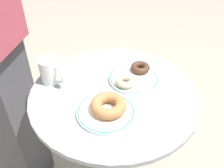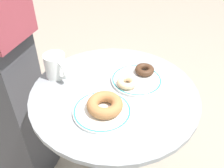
% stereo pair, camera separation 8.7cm
% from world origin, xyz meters
% --- Properties ---
extents(cafe_table, '(0.62, 0.62, 0.74)m').
position_xyz_m(cafe_table, '(0.00, 0.00, 0.48)').
color(cafe_table, gray).
rests_on(cafe_table, ground).
extents(plate_left, '(0.19, 0.19, 0.01)m').
position_xyz_m(plate_left, '(-0.10, -0.04, 0.74)').
color(plate_left, white).
rests_on(plate_left, cafe_table).
extents(plate_right, '(0.19, 0.19, 0.01)m').
position_xyz_m(plate_right, '(0.10, -0.02, 0.74)').
color(plate_right, white).
rests_on(plate_right, cafe_table).
extents(donut_cinnamon, '(0.14, 0.14, 0.04)m').
position_xyz_m(donut_cinnamon, '(-0.09, -0.05, 0.77)').
color(donut_cinnamon, '#A36B3D').
rests_on(donut_cinnamon, plate_left).
extents(donut_chocolate, '(0.08, 0.08, 0.03)m').
position_xyz_m(donut_chocolate, '(0.16, -0.01, 0.76)').
color(donut_chocolate, '#422819').
rests_on(donut_chocolate, plate_right).
extents(donut_glazed, '(0.09, 0.09, 0.03)m').
position_xyz_m(donut_glazed, '(0.05, -0.02, 0.76)').
color(donut_glazed, '#E0B789').
rests_on(donut_glazed, plate_right).
extents(coffee_mug, '(0.08, 0.12, 0.09)m').
position_xyz_m(coffee_mug, '(-0.09, 0.23, 0.78)').
color(coffee_mug, white).
rests_on(coffee_mug, cafe_table).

